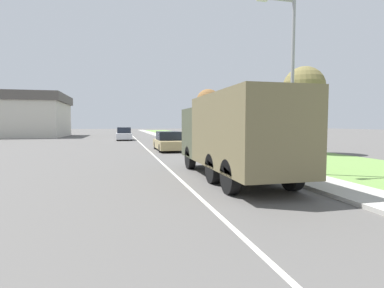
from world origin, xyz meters
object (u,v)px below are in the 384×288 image
Objects in this scene: lamp_post at (288,69)px; car_second_ahead at (124,134)px; car_nearest_ahead at (169,142)px; military_truck at (233,133)px.

car_second_ahead is at bearing 102.36° from lamp_post.
lamp_post is at bearing -76.05° from car_nearest_ahead.
car_second_ahead is at bearing 97.23° from military_truck.
lamp_post is at bearing -77.64° from car_second_ahead.
car_nearest_ahead is 16.39m from car_second_ahead.
car_nearest_ahead is 12.93m from lamp_post.
military_truck is 1.10× the size of lamp_post.
lamp_post reaches higher than car_nearest_ahead.
car_nearest_ahead is 1.03× the size of car_second_ahead.
car_nearest_ahead is at bearing -78.85° from car_second_ahead.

